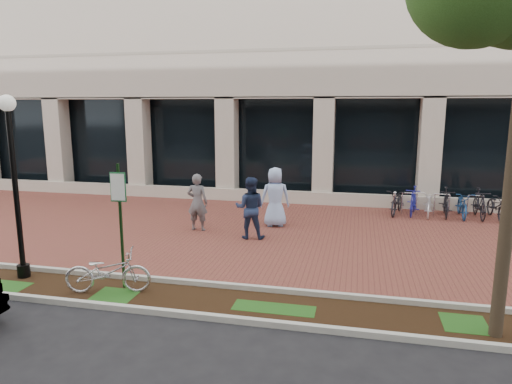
% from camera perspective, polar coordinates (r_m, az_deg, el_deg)
% --- Properties ---
extents(ground, '(120.00, 120.00, 0.00)m').
position_cam_1_polar(ground, '(14.37, -1.33, -4.94)').
color(ground, black).
rests_on(ground, ground).
extents(brick_plaza, '(40.00, 9.00, 0.01)m').
position_cam_1_polar(brick_plaza, '(14.37, -1.33, -4.92)').
color(brick_plaza, brown).
rests_on(brick_plaza, ground).
extents(planting_strip, '(40.00, 1.50, 0.01)m').
position_cam_1_polar(planting_strip, '(9.65, -9.11, -13.09)').
color(planting_strip, black).
rests_on(planting_strip, ground).
extents(curb_plaza_side, '(40.00, 0.12, 0.12)m').
position_cam_1_polar(curb_plaza_side, '(10.27, -7.54, -11.20)').
color(curb_plaza_side, '#B4B4AA').
rests_on(curb_plaza_side, ground).
extents(curb_street_side, '(40.00, 0.12, 0.12)m').
position_cam_1_polar(curb_street_side, '(9.00, -10.94, -14.60)').
color(curb_street_side, '#B4B4AA').
rests_on(curb_street_side, ground).
extents(parking_sign, '(0.34, 0.07, 2.71)m').
position_cam_1_polar(parking_sign, '(9.97, -16.64, -2.34)').
color(parking_sign, '#133514').
rests_on(parking_sign, ground).
extents(lamppost, '(0.36, 0.36, 4.12)m').
position_cam_1_polar(lamppost, '(11.39, -27.97, 1.65)').
color(lamppost, black).
rests_on(lamppost, ground).
extents(locked_bicycle, '(1.88, 1.07, 0.94)m').
position_cam_1_polar(locked_bicycle, '(10.16, -18.02, -9.43)').
color(locked_bicycle, silver).
rests_on(locked_bicycle, ground).
extents(pedestrian_left, '(0.67, 0.45, 1.81)m').
position_cam_1_polar(pedestrian_left, '(14.39, -7.33, -1.28)').
color(pedestrian_left, '#5E5E63').
rests_on(pedestrian_left, ground).
extents(pedestrian_mid, '(0.96, 0.78, 1.84)m').
position_cam_1_polar(pedestrian_mid, '(13.43, -0.76, -2.00)').
color(pedestrian_mid, '#1E2B4C').
rests_on(pedestrian_mid, ground).
extents(pedestrian_right, '(1.08, 0.86, 1.94)m').
position_cam_1_polar(pedestrian_right, '(14.78, 2.41, -0.63)').
color(pedestrian_right, '#9BB7E8').
rests_on(pedestrian_right, ground).
extents(bollard, '(0.12, 0.12, 0.88)m').
position_cam_1_polar(bollard, '(17.10, 16.90, -1.32)').
color(bollard, silver).
rests_on(bollard, ground).
extents(bike_rack_cluster, '(4.18, 1.86, 1.03)m').
position_cam_1_polar(bike_rack_cluster, '(17.49, 22.64, -1.31)').
color(bike_rack_cluster, black).
rests_on(bike_rack_cluster, ground).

